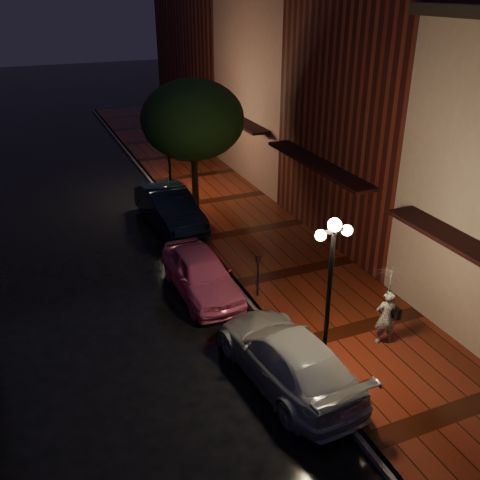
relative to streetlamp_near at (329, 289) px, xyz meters
name	(u,v)px	position (x,y,z in m)	size (l,w,h in m)	color
ground	(237,287)	(-0.35, 5.00, -2.60)	(120.00, 120.00, 0.00)	black
sidewalk	(296,273)	(1.90, 5.00, -2.53)	(4.50, 60.00, 0.15)	#48180C
curb	(237,285)	(-0.35, 5.00, -2.53)	(0.25, 60.00, 0.15)	#595451
storefront_mid	(390,96)	(6.65, 7.00, 2.90)	(5.00, 8.00, 11.00)	#511914
storefront_far	(289,88)	(6.65, 15.00, 1.90)	(5.00, 8.00, 9.00)	#8C5951
storefront_extra	(218,56)	(6.65, 25.00, 2.40)	(5.00, 12.00, 10.00)	#511914
streetlamp_near	(329,289)	(0.00, 0.00, 0.00)	(0.96, 0.36, 4.31)	black
streetlamp_far	(168,144)	(0.00, 14.00, 0.00)	(0.96, 0.36, 4.31)	black
street_tree	(193,122)	(0.26, 10.99, 1.64)	(4.16, 4.16, 5.80)	black
pink_car	(201,273)	(-1.54, 5.13, -1.87)	(1.72, 4.28, 1.46)	#E75F90
navy_car	(169,207)	(-0.95, 10.89, -1.81)	(1.67, 4.79, 1.58)	black
silver_car	(287,357)	(-0.95, 0.21, -1.88)	(2.02, 4.96, 1.44)	#A7A8AF
woman_with_umbrella	(389,295)	(2.20, 0.42, -0.93)	(0.95, 0.97, 2.30)	white
parking_meter	(258,271)	(-0.02, 4.03, -1.57)	(0.14, 0.10, 1.46)	black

